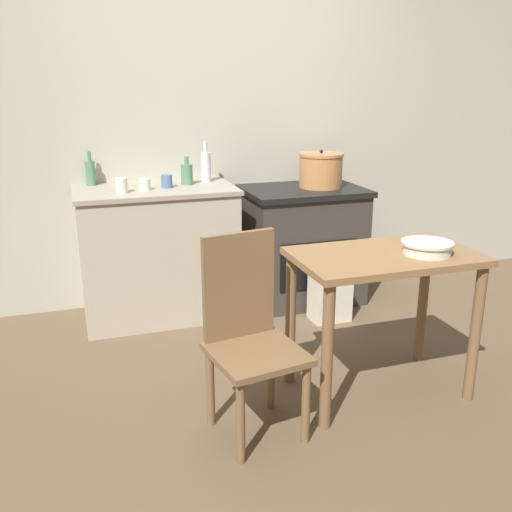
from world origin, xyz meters
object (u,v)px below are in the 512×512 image
object	(u,v)px
bottle_left	(90,172)
cup_center_left	(167,181)
mixing_bowl_large	(427,247)
cup_center	(145,185)
chair	(249,332)
cup_center_right	(122,185)
stock_pot	(321,170)
bottle_mid_left	(187,174)
stove	(302,244)
flour_sack	(330,298)
bottle_far_left	(206,166)
work_table	(383,281)

from	to	relation	value
bottle_left	cup_center_left	bearing A→B (deg)	-28.15
mixing_bowl_large	cup_center	distance (m)	1.85
bottle_left	cup_center	bearing A→B (deg)	-43.33
mixing_bowl_large	cup_center_left	distance (m)	1.79
chair	cup_center_right	distance (m)	1.51
chair	stock_pot	distance (m)	1.86
bottle_left	bottle_mid_left	size ratio (longest dim) A/B	1.19
bottle_left	cup_center_left	world-z (taller)	bottle_left
stove	flour_sack	size ratio (longest dim) A/B	2.69
mixing_bowl_large	cup_center	size ratio (longest dim) A/B	3.43
stove	cup_center_right	size ratio (longest dim) A/B	8.90
bottle_far_left	stock_pot	bearing A→B (deg)	-9.33
work_table	bottle_far_left	size ratio (longest dim) A/B	3.26
flour_sack	cup_center_left	bearing A→B (deg)	157.23
cup_center	stove	bearing A→B (deg)	3.36
work_table	cup_center_right	size ratio (longest dim) A/B	9.54
stock_pot	bottle_far_left	size ratio (longest dim) A/B	1.15
work_table	mixing_bowl_large	xyz separation A→B (m)	(0.19, -0.07, 0.18)
cup_center_left	bottle_left	bearing A→B (deg)	151.85
work_table	cup_center_left	distance (m)	1.66
work_table	chair	distance (m)	0.77
flour_sack	mixing_bowl_large	distance (m)	1.21
chair	bottle_far_left	distance (m)	1.71
stock_pot	flour_sack	bearing A→B (deg)	-103.04
work_table	chair	bearing A→B (deg)	-173.06
mixing_bowl_large	bottle_far_left	xyz separation A→B (m)	(-0.74, 1.59, 0.22)
work_table	cup_center_left	bearing A→B (deg)	121.90
stove	work_table	world-z (taller)	stove
mixing_bowl_large	bottle_left	xyz separation A→B (m)	(-1.52, 1.70, 0.20)
work_table	chair	size ratio (longest dim) A/B	0.98
chair	cup_center_left	bearing A→B (deg)	85.11
stock_pot	bottle_mid_left	xyz separation A→B (m)	(-0.97, 0.07, 0.01)
chair	flour_sack	xyz separation A→B (m)	(0.92, 1.04, -0.33)
chair	cup_center	bearing A→B (deg)	91.34
cup_center	bottle_left	bearing A→B (deg)	136.67
bottle_left	cup_center_right	bearing A→B (deg)	-64.02
work_table	cup_center	size ratio (longest dim) A/B	12.24
stock_pot	cup_center_right	bearing A→B (deg)	-175.75
chair	mixing_bowl_large	world-z (taller)	chair
bottle_far_left	bottle_left	world-z (taller)	bottle_far_left
bottle_left	cup_center_right	xyz separation A→B (m)	(0.17, -0.35, -0.04)
chair	bottle_left	world-z (taller)	bottle_left
chair	bottle_far_left	xyz separation A→B (m)	(0.20, 1.61, 0.54)
stock_pot	cup_center_left	distance (m)	1.13
stove	cup_center_right	world-z (taller)	cup_center_right
chair	cup_center_left	distance (m)	1.55
chair	bottle_mid_left	xyz separation A→B (m)	(0.05, 1.55, 0.50)
chair	flour_sack	bearing A→B (deg)	39.45
work_table	bottle_mid_left	world-z (taller)	bottle_mid_left
chair	cup_center_left	xyz separation A→B (m)	(-0.11, 1.47, 0.47)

